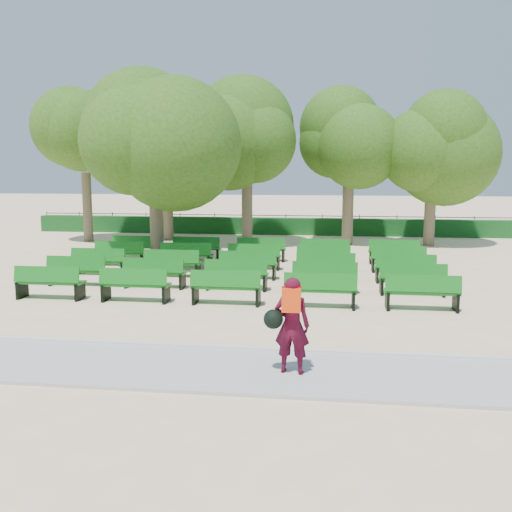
# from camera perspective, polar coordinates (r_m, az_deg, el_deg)

# --- Properties ---
(ground) EXTENTS (120.00, 120.00, 0.00)m
(ground) POSITION_cam_1_polar(r_m,az_deg,el_deg) (17.67, -4.00, -2.95)
(ground) COLOR beige
(paving) EXTENTS (30.00, 2.20, 0.06)m
(paving) POSITION_cam_1_polar(r_m,az_deg,el_deg) (10.77, -12.02, -10.68)
(paving) COLOR #ADADA8
(paving) RESTS_ON ground
(curb) EXTENTS (30.00, 0.12, 0.10)m
(curb) POSITION_cam_1_polar(r_m,az_deg,el_deg) (11.79, -10.14, -8.79)
(curb) COLOR silver
(curb) RESTS_ON ground
(hedge) EXTENTS (26.00, 0.70, 0.90)m
(hedge) POSITION_cam_1_polar(r_m,az_deg,el_deg) (31.30, 1.11, 3.02)
(hedge) COLOR #134C1B
(hedge) RESTS_ON ground
(fence) EXTENTS (26.00, 0.10, 1.02)m
(fence) POSITION_cam_1_polar(r_m,az_deg,el_deg) (31.74, 1.19, 2.28)
(fence) COLOR black
(fence) RESTS_ON ground
(tree_line) EXTENTS (21.80, 6.80, 7.04)m
(tree_line) POSITION_cam_1_polar(r_m,az_deg,el_deg) (27.41, 0.17, 1.26)
(tree_line) COLOR #345D19
(tree_line) RESTS_ON ground
(bench_array) EXTENTS (1.89, 0.68, 1.18)m
(bench_array) POSITION_cam_1_polar(r_m,az_deg,el_deg) (18.70, -0.90, -1.97)
(bench_array) COLOR #136F19
(bench_array) RESTS_ON ground
(tree_among) EXTENTS (4.78, 4.78, 7.00)m
(tree_among) POSITION_cam_1_polar(r_m,az_deg,el_deg) (21.31, -10.15, 11.96)
(tree_among) COLOR brown
(tree_among) RESTS_ON ground
(person) EXTENTS (0.82, 0.51, 1.70)m
(person) POSITION_cam_1_polar(r_m,az_deg,el_deg) (9.87, 3.46, -6.79)
(person) COLOR #45091C
(person) RESTS_ON ground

